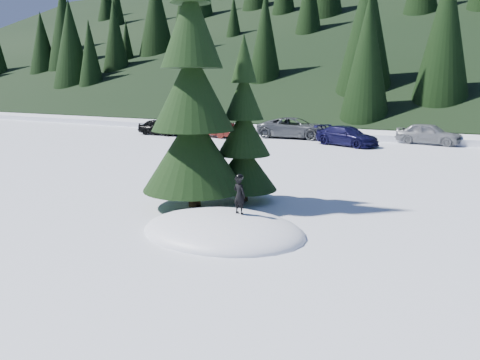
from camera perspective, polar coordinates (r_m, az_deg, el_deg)
The scene contains 11 objects.
ground at distance 12.35m, azimuth -2.06°, elevation -6.38°, with size 200.00×200.00×0.00m, color white.
snow_mound at distance 12.35m, azimuth -2.06°, elevation -6.38°, with size 4.48×3.52×0.96m, color white.
forest_hillside at distance 64.83m, azimuth 25.57°, elevation 18.22°, with size 200.00×60.00×25.00m, color black, non-canonical shape.
spruce_tall at distance 14.48m, azimuth -5.81°, elevation 9.60°, with size 3.20×3.20×8.60m.
spruce_short at distance 15.20m, azimuth 0.46°, elevation 5.15°, with size 2.20×2.20×5.37m.
child_skier at distance 12.18m, azimuth -0.08°, elevation -1.86°, with size 0.36×0.24×0.99m, color black.
car_0 at distance 36.41m, azimuth -9.71°, elevation 6.39°, with size 1.44×3.57×1.22m, color black.
car_1 at distance 34.70m, azimuth -3.27°, elevation 6.49°, with size 1.55×4.45×1.47m, color #3E0F0B.
car_2 at distance 33.98m, azimuth 6.72°, elevation 6.33°, with size 2.45×5.31×1.48m, color #4E5256.
car_3 at distance 30.30m, azimuth 12.90°, elevation 5.25°, with size 1.72×4.24×1.23m, color black.
car_4 at distance 32.59m, azimuth 22.03°, elevation 5.26°, with size 1.62×4.02×1.37m, color gray.
Camera 1 is at (6.25, -9.94, 3.81)m, focal length 35.00 mm.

